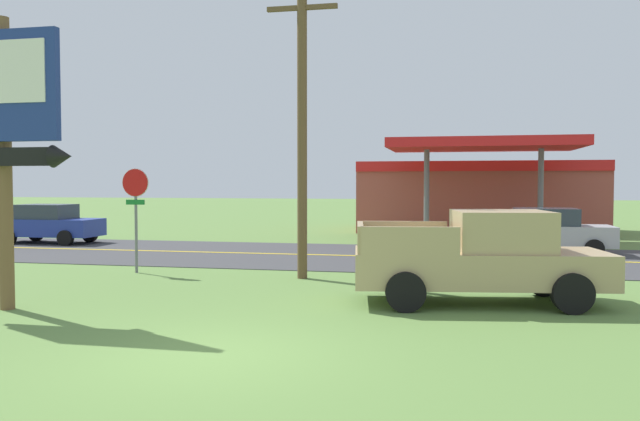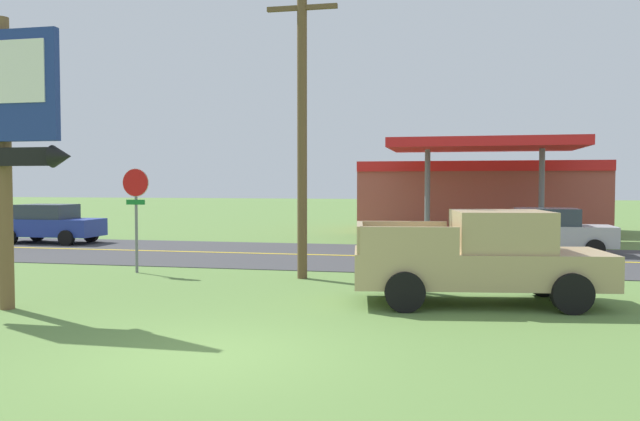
{
  "view_description": "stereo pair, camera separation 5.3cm",
  "coord_description": "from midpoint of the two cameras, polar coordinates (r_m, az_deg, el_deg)",
  "views": [
    {
      "loc": [
        3.51,
        -8.74,
        2.55
      ],
      "look_at": [
        0.0,
        8.0,
        1.8
      ],
      "focal_mm": 35.79,
      "sensor_mm": 36.0,
      "label": 1
    },
    {
      "loc": [
        3.56,
        -8.73,
        2.55
      ],
      "look_at": [
        0.0,
        8.0,
        1.8
      ],
      "focal_mm": 35.79,
      "sensor_mm": 36.0,
      "label": 2
    }
  ],
  "objects": [
    {
      "name": "motel_sign",
      "position": [
        14.14,
        -26.67,
        7.63
      ],
      "size": [
        2.96,
        0.54,
        5.82
      ],
      "color": "brown",
      "rests_on": "ground"
    },
    {
      "name": "stop_sign",
      "position": [
        18.67,
        -16.25,
        0.8
      ],
      "size": [
        0.8,
        0.08,
        2.95
      ],
      "color": "slate",
      "rests_on": "ground"
    },
    {
      "name": "road_centre_line",
      "position": [
        22.16,
        2.59,
        -4.04
      ],
      "size": [
        126.0,
        0.2,
        0.01
      ],
      "primitive_type": "cube",
      "color": "gold",
      "rests_on": "road_asphalt"
    },
    {
      "name": "car_silver_near_lane",
      "position": [
        24.02,
        19.72,
        -1.74
      ],
      "size": [
        4.2,
        2.0,
        1.64
      ],
      "color": "#A8AAAF",
      "rests_on": "ground"
    },
    {
      "name": "pickup_tan_parked_on_lawn",
      "position": [
        13.86,
        14.19,
        -4.14
      ],
      "size": [
        5.43,
        2.81,
        1.96
      ],
      "color": "tan",
      "rests_on": "ground"
    },
    {
      "name": "road_asphalt",
      "position": [
        22.17,
        2.59,
        -4.07
      ],
      "size": [
        140.0,
        8.0,
        0.02
      ],
      "primitive_type": "cube",
      "color": "#3D3D3F",
      "rests_on": "ground"
    },
    {
      "name": "ground_plane",
      "position": [
        9.76,
        -10.09,
        -12.67
      ],
      "size": [
        180.0,
        180.0,
        0.0
      ],
      "primitive_type": "plane",
      "color": "#5B7F3D"
    },
    {
      "name": "utility_pole",
      "position": [
        17.01,
        -1.7,
        9.21
      ],
      "size": [
        2.1,
        0.26,
        8.43
      ],
      "color": "brown",
      "rests_on": "ground"
    },
    {
      "name": "car_blue_mid_lane",
      "position": [
        29.02,
        -23.11,
        -1.09
      ],
      "size": [
        4.2,
        2.0,
        1.64
      ],
      "color": "#233893",
      "rests_on": "ground"
    },
    {
      "name": "gas_station",
      "position": [
        34.15,
        13.88,
        1.42
      ],
      "size": [
        12.0,
        11.5,
        4.4
      ],
      "color": "#A84C42",
      "rests_on": "ground"
    }
  ]
}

